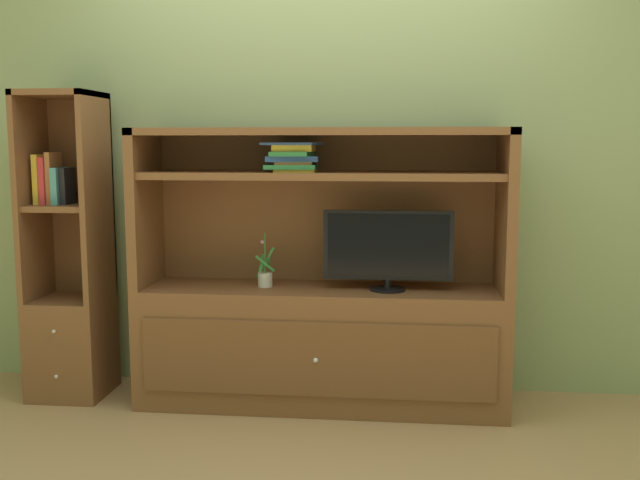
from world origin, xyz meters
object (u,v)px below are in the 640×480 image
object	(u,v)px
magazine_stack	(293,157)
bookshelf_tall	(70,292)
tv_monitor	(388,248)
media_console	(321,316)
potted_plant	(265,277)
upright_book_row	(54,182)

from	to	relation	value
magazine_stack	bookshelf_tall	size ratio (longest dim) A/B	0.19
tv_monitor	media_console	bearing A→B (deg)	173.52
bookshelf_tall	media_console	bearing A→B (deg)	-0.21
potted_plant	bookshelf_tall	size ratio (longest dim) A/B	0.17
media_console	bookshelf_tall	xyz separation A→B (m)	(-1.33, 0.00, 0.09)
potted_plant	upright_book_row	distance (m)	1.20
magazine_stack	bookshelf_tall	distance (m)	1.39
tv_monitor	magazine_stack	bearing A→B (deg)	176.23
bookshelf_tall	magazine_stack	bearing A→B (deg)	-0.56
media_console	tv_monitor	size ratio (longest dim) A/B	2.91
tv_monitor	upright_book_row	xyz separation A→B (m)	(-1.72, 0.03, 0.32)
media_console	tv_monitor	distance (m)	0.49
upright_book_row	bookshelf_tall	bearing A→B (deg)	10.15
magazine_stack	bookshelf_tall	world-z (taller)	bookshelf_tall
tv_monitor	potted_plant	size ratio (longest dim) A/B	2.33
tv_monitor	bookshelf_tall	world-z (taller)	bookshelf_tall
potted_plant	upright_book_row	xyz separation A→B (m)	(-1.10, 0.00, 0.48)
media_console	bookshelf_tall	bearing A→B (deg)	179.79
tv_monitor	magazine_stack	xyz separation A→B (m)	(-0.47, 0.03, 0.44)
magazine_stack	bookshelf_tall	bearing A→B (deg)	179.44
media_console	potted_plant	bearing A→B (deg)	-178.61
media_console	upright_book_row	world-z (taller)	media_console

